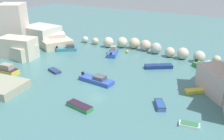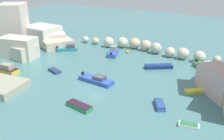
{
  "view_description": "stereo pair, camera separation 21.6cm",
  "coord_description": "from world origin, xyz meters",
  "px_view_note": "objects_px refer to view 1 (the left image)",
  "views": [
    {
      "loc": [
        22.01,
        -33.5,
        19.15
      ],
      "look_at": [
        0.0,
        5.41,
        1.0
      ],
      "focal_mm": 40.67,
      "sensor_mm": 36.0,
      "label": 1
    },
    {
      "loc": [
        22.2,
        -33.39,
        19.15
      ],
      "look_at": [
        0.0,
        5.41,
        1.0
      ],
      "focal_mm": 40.67,
      "sensor_mm": 36.0,
      "label": 2
    }
  ],
  "objects_px": {
    "moored_boat_0": "(97,80)",
    "moored_boat_5": "(55,71)",
    "moored_boat_2": "(80,106)",
    "moored_boat_4": "(159,66)",
    "moored_boat_9": "(189,125)",
    "moored_boat_3": "(197,91)",
    "moored_boat_7": "(113,52)",
    "moored_boat_1": "(68,48)",
    "moored_boat_8": "(4,70)",
    "channel_buoy": "(127,52)",
    "moored_boat_6": "(160,105)",
    "moored_boat_10": "(206,67)"
  },
  "relations": [
    {
      "from": "moored_boat_0",
      "to": "moored_boat_5",
      "type": "xyz_separation_m",
      "value": [
        -9.95,
        0.08,
        -0.28
      ]
    },
    {
      "from": "channel_buoy",
      "to": "moored_boat_0",
      "type": "xyz_separation_m",
      "value": [
        2.75,
        -17.78,
        0.17
      ]
    },
    {
      "from": "moored_boat_9",
      "to": "moored_boat_10",
      "type": "distance_m",
      "value": 21.49
    },
    {
      "from": "moored_boat_0",
      "to": "moored_boat_10",
      "type": "bearing_deg",
      "value": 49.96
    },
    {
      "from": "channel_buoy",
      "to": "moored_boat_9",
      "type": "bearing_deg",
      "value": -48.62
    },
    {
      "from": "moored_boat_5",
      "to": "moored_boat_10",
      "type": "xyz_separation_m",
      "value": [
        25.74,
        15.79,
        0.41
      ]
    },
    {
      "from": "moored_boat_4",
      "to": "moored_boat_8",
      "type": "xyz_separation_m",
      "value": [
        -25.08,
        -17.37,
        0.33
      ]
    },
    {
      "from": "moored_boat_6",
      "to": "moored_boat_8",
      "type": "distance_m",
      "value": 30.72
    },
    {
      "from": "moored_boat_1",
      "to": "moored_boat_8",
      "type": "height_order",
      "value": "moored_boat_8"
    },
    {
      "from": "moored_boat_2",
      "to": "moored_boat_7",
      "type": "xyz_separation_m",
      "value": [
        -7.69,
        23.66,
        0.32
      ]
    },
    {
      "from": "moored_boat_0",
      "to": "moored_boat_4",
      "type": "height_order",
      "value": "moored_boat_4"
    },
    {
      "from": "moored_boat_0",
      "to": "moored_boat_1",
      "type": "relative_size",
      "value": 1.33
    },
    {
      "from": "moored_boat_1",
      "to": "moored_boat_7",
      "type": "xyz_separation_m",
      "value": [
        11.33,
        2.68,
        0.05
      ]
    },
    {
      "from": "moored_boat_0",
      "to": "moored_boat_10",
      "type": "height_order",
      "value": "moored_boat_10"
    },
    {
      "from": "moored_boat_5",
      "to": "moored_boat_10",
      "type": "height_order",
      "value": "moored_boat_10"
    },
    {
      "from": "moored_boat_8",
      "to": "moored_boat_7",
      "type": "bearing_deg",
      "value": 51.89
    },
    {
      "from": "moored_boat_2",
      "to": "moored_boat_3",
      "type": "relative_size",
      "value": 1.12
    },
    {
      "from": "moored_boat_1",
      "to": "moored_boat_8",
      "type": "bearing_deg",
      "value": -131.26
    },
    {
      "from": "moored_boat_3",
      "to": "moored_boat_7",
      "type": "distance_m",
      "value": 23.7
    },
    {
      "from": "moored_boat_5",
      "to": "moored_boat_7",
      "type": "distance_m",
      "value": 15.59
    },
    {
      "from": "moored_boat_2",
      "to": "moored_boat_3",
      "type": "distance_m",
      "value": 19.49
    },
    {
      "from": "moored_boat_9",
      "to": "moored_boat_1",
      "type": "bearing_deg",
      "value": -37.18
    },
    {
      "from": "moored_boat_1",
      "to": "moored_boat_6",
      "type": "distance_m",
      "value": 32.67
    },
    {
      "from": "moored_boat_1",
      "to": "moored_boat_3",
      "type": "distance_m",
      "value": 33.64
    },
    {
      "from": "moored_boat_0",
      "to": "moored_boat_7",
      "type": "height_order",
      "value": "moored_boat_7"
    },
    {
      "from": "moored_boat_6",
      "to": "moored_boat_10",
      "type": "xyz_separation_m",
      "value": [
        3.04,
        18.51,
        0.31
      ]
    },
    {
      "from": "moored_boat_2",
      "to": "moored_boat_6",
      "type": "relative_size",
      "value": 1.31
    },
    {
      "from": "moored_boat_2",
      "to": "moored_boat_10",
      "type": "bearing_deg",
      "value": -109.18
    },
    {
      "from": "moored_boat_5",
      "to": "moored_boat_2",
      "type": "bearing_deg",
      "value": 164.21
    },
    {
      "from": "moored_boat_10",
      "to": "moored_boat_4",
      "type": "bearing_deg",
      "value": -122.19
    },
    {
      "from": "channel_buoy",
      "to": "moored_boat_2",
      "type": "relative_size",
      "value": 0.16
    },
    {
      "from": "channel_buoy",
      "to": "moored_boat_10",
      "type": "height_order",
      "value": "moored_boat_10"
    },
    {
      "from": "moored_boat_1",
      "to": "moored_boat_8",
      "type": "relative_size",
      "value": 0.81
    },
    {
      "from": "moored_boat_9",
      "to": "moored_boat_6",
      "type": "bearing_deg",
      "value": -39.6
    },
    {
      "from": "moored_boat_1",
      "to": "moored_boat_3",
      "type": "height_order",
      "value": "moored_boat_1"
    },
    {
      "from": "moored_boat_2",
      "to": "moored_boat_9",
      "type": "distance_m",
      "value": 15.47
    },
    {
      "from": "moored_boat_3",
      "to": "moored_boat_10",
      "type": "distance_m",
      "value": 10.95
    },
    {
      "from": "moored_boat_4",
      "to": "moored_boat_9",
      "type": "distance_m",
      "value": 20.56
    },
    {
      "from": "channel_buoy",
      "to": "moored_boat_1",
      "type": "xyz_separation_m",
      "value": [
        -13.62,
        -5.59,
        0.26
      ]
    },
    {
      "from": "moored_boat_0",
      "to": "moored_boat_4",
      "type": "xyz_separation_m",
      "value": [
        7.23,
        12.12,
        -0.12
      ]
    },
    {
      "from": "moored_boat_2",
      "to": "moored_boat_5",
      "type": "distance_m",
      "value": 15.42
    },
    {
      "from": "moored_boat_8",
      "to": "moored_boat_9",
      "type": "relative_size",
      "value": 2.23
    },
    {
      "from": "moored_boat_6",
      "to": "moored_boat_7",
      "type": "height_order",
      "value": "moored_boat_7"
    },
    {
      "from": "moored_boat_5",
      "to": "moored_boat_8",
      "type": "bearing_deg",
      "value": 53.32
    },
    {
      "from": "moored_boat_5",
      "to": "channel_buoy",
      "type": "bearing_deg",
      "value": -92.81
    },
    {
      "from": "moored_boat_7",
      "to": "moored_boat_10",
      "type": "distance_m",
      "value": 20.85
    },
    {
      "from": "moored_boat_0",
      "to": "moored_boat_10",
      "type": "distance_m",
      "value": 22.39
    },
    {
      "from": "moored_boat_1",
      "to": "moored_boat_2",
      "type": "bearing_deg",
      "value": -84.16
    },
    {
      "from": "channel_buoy",
      "to": "moored_boat_9",
      "type": "height_order",
      "value": "channel_buoy"
    },
    {
      "from": "moored_boat_6",
      "to": "moored_boat_10",
      "type": "relative_size",
      "value": 0.6
    }
  ]
}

